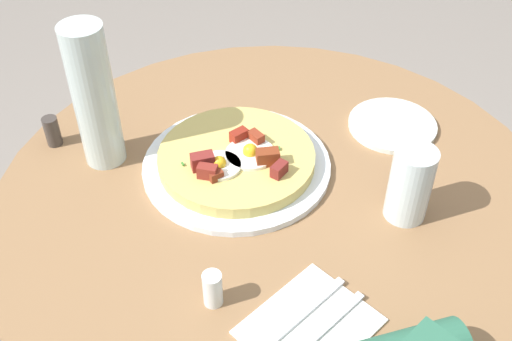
# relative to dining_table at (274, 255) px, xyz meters

# --- Properties ---
(dining_table) EXTENTS (0.96, 0.96, 0.71)m
(dining_table) POSITION_rel_dining_table_xyz_m (0.00, 0.00, 0.00)
(dining_table) COLOR olive
(dining_table) RESTS_ON ground_plane
(pizza_plate) EXTENTS (0.33, 0.33, 0.01)m
(pizza_plate) POSITION_rel_dining_table_xyz_m (-0.09, -0.01, 0.17)
(pizza_plate) COLOR white
(pizza_plate) RESTS_ON dining_table
(breakfast_pizza) EXTENTS (0.27, 0.27, 0.05)m
(breakfast_pizza) POSITION_rel_dining_table_xyz_m (-0.09, -0.01, 0.19)
(breakfast_pizza) COLOR tan
(breakfast_pizza) RESTS_ON pizza_plate
(bread_plate) EXTENTS (0.17, 0.17, 0.01)m
(bread_plate) POSITION_rel_dining_table_xyz_m (0.03, 0.29, 0.17)
(bread_plate) COLOR silver
(bread_plate) RESTS_ON dining_table
(napkin) EXTENTS (0.14, 0.17, 0.00)m
(napkin) POSITION_rel_dining_table_xyz_m (0.22, -0.16, 0.17)
(napkin) COLOR white
(napkin) RESTS_ON dining_table
(fork) EXTENTS (0.01, 0.18, 0.00)m
(fork) POSITION_rel_dining_table_xyz_m (0.24, -0.16, 0.17)
(fork) COLOR silver
(fork) RESTS_ON napkin
(knife) EXTENTS (0.01, 0.18, 0.00)m
(knife) POSITION_rel_dining_table_xyz_m (0.20, -0.16, 0.17)
(knife) COLOR silver
(knife) RESTS_ON napkin
(water_glass) EXTENTS (0.07, 0.07, 0.13)m
(water_glass) POSITION_rel_dining_table_xyz_m (0.18, 0.11, 0.23)
(water_glass) COLOR silver
(water_glass) RESTS_ON dining_table
(water_bottle) EXTENTS (0.07, 0.07, 0.26)m
(water_bottle) POSITION_rel_dining_table_xyz_m (-0.27, -0.16, 0.30)
(water_bottle) COLOR silver
(water_bottle) RESTS_ON dining_table
(salt_shaker) EXTENTS (0.03, 0.03, 0.06)m
(salt_shaker) POSITION_rel_dining_table_xyz_m (0.10, -0.23, 0.20)
(salt_shaker) COLOR white
(salt_shaker) RESTS_ON dining_table
(pepper_shaker) EXTENTS (0.03, 0.03, 0.06)m
(pepper_shaker) POSITION_rel_dining_table_xyz_m (-0.37, -0.20, 0.20)
(pepper_shaker) COLOR #3F3833
(pepper_shaker) RESTS_ON dining_table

